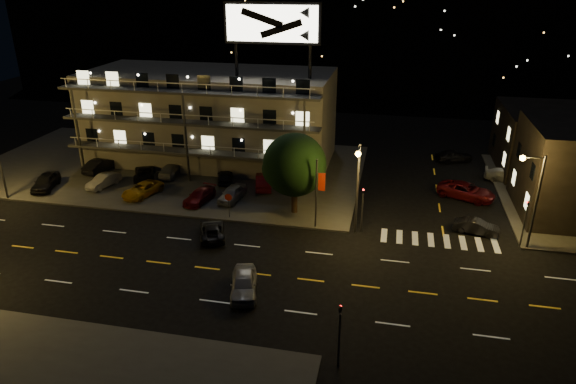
% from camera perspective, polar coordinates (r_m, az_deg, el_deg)
% --- Properties ---
extents(ground, '(140.00, 140.00, 0.00)m').
position_cam_1_polar(ground, '(39.39, -6.20, -8.73)').
color(ground, black).
rests_on(ground, ground).
extents(curb_nw, '(44.00, 24.00, 0.15)m').
position_cam_1_polar(curb_nw, '(60.98, -13.07, 2.72)').
color(curb_nw, '#3B3B39').
rests_on(curb_nw, ground).
extents(motel, '(28.00, 13.80, 18.10)m').
position_cam_1_polar(motel, '(61.32, -8.54, 8.35)').
color(motel, gray).
rests_on(motel, ground).
extents(side_bldg_back, '(14.06, 12.00, 7.00)m').
position_cam_1_polar(side_bldg_back, '(64.94, 28.54, 4.91)').
color(side_bldg_back, black).
rests_on(side_bldg_back, ground).
extents(hill_backdrop, '(120.00, 25.00, 24.00)m').
position_cam_1_polar(hill_backdrop, '(102.28, 2.46, 17.95)').
color(hill_backdrop, black).
rests_on(hill_backdrop, ground).
extents(streetlight_nc, '(0.44, 1.92, 8.00)m').
position_cam_1_polar(streetlight_nc, '(42.69, 7.74, 1.26)').
color(streetlight_nc, '#2D2D30').
rests_on(streetlight_nc, ground).
extents(streetlight_ne, '(1.92, 0.44, 8.00)m').
position_cam_1_polar(streetlight_ne, '(44.38, 25.59, -0.03)').
color(streetlight_ne, '#2D2D30').
rests_on(streetlight_ne, ground).
extents(signal_nw, '(0.20, 0.27, 4.60)m').
position_cam_1_polar(signal_nw, '(44.11, 8.29, -1.41)').
color(signal_nw, '#2D2D30').
rests_on(signal_nw, ground).
extents(signal_sw, '(0.20, 0.27, 4.60)m').
position_cam_1_polar(signal_sw, '(29.48, 5.73, -14.95)').
color(signal_sw, '#2D2D30').
rests_on(signal_sw, ground).
extents(signal_ne, '(0.27, 0.20, 4.60)m').
position_cam_1_polar(signal_ne, '(45.42, 24.86, -2.69)').
color(signal_ne, '#2D2D30').
rests_on(signal_ne, ground).
extents(banner_north, '(0.83, 0.16, 6.40)m').
position_cam_1_polar(banner_north, '(44.03, 3.26, -0.02)').
color(banner_north, '#2D2D30').
rests_on(banner_north, ground).
extents(stop_sign, '(0.91, 0.11, 2.61)m').
position_cam_1_polar(stop_sign, '(46.64, -6.61, -1.07)').
color(stop_sign, '#2D2D30').
rests_on(stop_sign, ground).
extents(tree, '(6.01, 5.79, 7.57)m').
position_cam_1_polar(tree, '(46.32, 0.67, 2.84)').
color(tree, black).
rests_on(tree, curb_nw).
extents(lot_car_0, '(2.89, 4.83, 1.54)m').
position_cam_1_polar(lot_car_0, '(58.54, -25.33, 1.05)').
color(lot_car_0, black).
rests_on(lot_car_0, curb_nw).
extents(lot_car_1, '(2.33, 4.17, 1.30)m').
position_cam_1_polar(lot_car_1, '(56.81, -19.83, 1.18)').
color(lot_car_1, gray).
rests_on(lot_car_1, curb_nw).
extents(lot_car_2, '(3.34, 4.96, 1.26)m').
position_cam_1_polar(lot_car_2, '(53.37, -15.88, 0.27)').
color(lot_car_2, orange).
rests_on(lot_car_2, curb_nw).
extents(lot_car_3, '(2.51, 4.48, 1.23)m').
position_cam_1_polar(lot_car_3, '(50.61, -9.81, -0.44)').
color(lot_car_3, '#5E0D12').
rests_on(lot_car_3, curb_nw).
extents(lot_car_4, '(2.21, 4.30, 1.40)m').
position_cam_1_polar(lot_car_4, '(50.56, -6.23, -0.15)').
color(lot_car_4, gray).
rests_on(lot_car_4, curb_nw).
extents(lot_car_5, '(2.33, 4.82, 1.52)m').
position_cam_1_polar(lot_car_5, '(61.29, -20.04, 2.83)').
color(lot_car_5, black).
rests_on(lot_car_5, curb_nw).
extents(lot_car_6, '(3.74, 4.97, 1.26)m').
position_cam_1_polar(lot_car_6, '(57.91, -15.69, 2.10)').
color(lot_car_6, black).
rests_on(lot_car_6, curb_nw).
extents(lot_car_7, '(2.04, 4.54, 1.29)m').
position_cam_1_polar(lot_car_7, '(57.89, -12.86, 2.40)').
color(lot_car_7, gray).
rests_on(lot_car_7, curb_nw).
extents(lot_car_8, '(2.59, 4.16, 1.32)m').
position_cam_1_polar(lot_car_8, '(55.02, -7.00, 1.74)').
color(lot_car_8, black).
rests_on(lot_car_8, curb_nw).
extents(lot_car_9, '(2.65, 4.80, 1.50)m').
position_cam_1_polar(lot_car_9, '(53.17, -2.72, 1.22)').
color(lot_car_9, '#5E0D12').
rests_on(lot_car_9, curb_nw).
extents(side_car_0, '(4.04, 2.06, 1.27)m').
position_cam_1_polar(side_car_0, '(47.08, 20.18, -3.64)').
color(side_car_0, black).
rests_on(side_car_0, ground).
extents(side_car_1, '(6.10, 4.59, 1.54)m').
position_cam_1_polar(side_car_1, '(54.02, 19.18, 0.11)').
color(side_car_1, '#5E0D12').
rests_on(side_car_1, ground).
extents(side_car_2, '(4.69, 2.45, 1.30)m').
position_cam_1_polar(side_car_2, '(60.11, 23.07, 1.71)').
color(side_car_2, gray).
rests_on(side_car_2, ground).
extents(side_car_3, '(4.64, 3.20, 1.47)m').
position_cam_1_polar(side_car_3, '(64.30, 17.93, 3.87)').
color(side_car_3, black).
rests_on(side_car_3, ground).
extents(road_car_east, '(2.82, 4.76, 1.52)m').
position_cam_1_polar(road_car_east, '(36.52, -4.93, -10.07)').
color(road_car_east, gray).
rests_on(road_car_east, ground).
extents(road_car_west, '(3.46, 4.84, 1.22)m').
position_cam_1_polar(road_car_west, '(44.11, -8.42, -4.24)').
color(road_car_west, black).
rests_on(road_car_west, ground).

